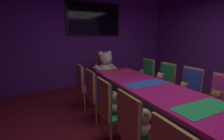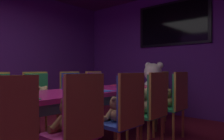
% 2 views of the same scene
% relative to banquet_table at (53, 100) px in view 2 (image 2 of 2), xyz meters
% --- Properties ---
extents(wall_back, '(5.20, 0.12, 2.80)m').
position_rel_banquet_table_xyz_m(wall_back, '(0.00, 3.20, 0.74)').
color(wall_back, '#59267F').
rests_on(wall_back, ground_plane).
extents(banquet_table, '(0.90, 3.78, 0.75)m').
position_rel_banquet_table_xyz_m(banquet_table, '(0.00, 0.00, 0.00)').
color(banquet_table, '#C61E72').
rests_on(banquet_table, ground_plane).
extents(teddy_left_2, '(0.27, 0.35, 0.33)m').
position_rel_banquet_table_xyz_m(teddy_left_2, '(-0.68, -0.31, -0.06)').
color(teddy_left_2, tan).
rests_on(teddy_left_2, chair_left_2).
extents(chair_left_3, '(0.42, 0.41, 0.98)m').
position_rel_banquet_table_xyz_m(chair_left_3, '(-0.84, 0.30, -0.06)').
color(chair_left_3, '#268C4C').
rests_on(chair_left_3, ground_plane).
extents(teddy_left_3, '(0.26, 0.33, 0.31)m').
position_rel_banquet_table_xyz_m(teddy_left_3, '(-0.70, 0.30, -0.07)').
color(teddy_left_3, tan).
rests_on(teddy_left_3, chair_left_3).
extents(chair_left_4, '(0.42, 0.41, 0.98)m').
position_rel_banquet_table_xyz_m(chair_left_4, '(-0.81, 0.94, -0.06)').
color(chair_left_4, '#2D47B2').
rests_on(chair_left_4, ground_plane).
extents(teddy_left_4, '(0.25, 0.32, 0.30)m').
position_rel_banquet_table_xyz_m(teddy_left_4, '(-0.67, 0.94, -0.07)').
color(teddy_left_4, tan).
rests_on(teddy_left_4, chair_left_4).
extents(chair_left_5, '(0.42, 0.41, 0.98)m').
position_rel_banquet_table_xyz_m(chair_left_5, '(-0.84, 1.55, -0.06)').
color(chair_left_5, purple).
rests_on(chair_left_5, ground_plane).
extents(chair_right_1, '(0.42, 0.41, 0.98)m').
position_rel_banquet_table_xyz_m(chair_right_1, '(0.85, -0.93, -0.06)').
color(chair_right_1, '#268C4C').
rests_on(chair_right_1, ground_plane).
extents(chair_right_2, '(0.42, 0.41, 0.98)m').
position_rel_banquet_table_xyz_m(chair_right_2, '(0.81, -0.29, -0.06)').
color(chair_right_2, '#CC338C').
rests_on(chair_right_2, ground_plane).
extents(teddy_right_2, '(0.26, 0.34, 0.32)m').
position_rel_banquet_table_xyz_m(teddy_right_2, '(0.66, -0.29, -0.06)').
color(teddy_right_2, brown).
rests_on(teddy_right_2, chair_right_2).
extents(chair_right_3, '(0.42, 0.41, 0.98)m').
position_rel_banquet_table_xyz_m(chair_right_3, '(0.84, 0.31, -0.06)').
color(chair_right_3, '#2D47B2').
rests_on(chair_right_3, ground_plane).
extents(teddy_right_3, '(0.23, 0.29, 0.27)m').
position_rel_banquet_table_xyz_m(teddy_right_3, '(0.70, 0.31, -0.08)').
color(teddy_right_3, '#9E7247').
rests_on(teddy_right_3, chair_right_3).
extents(chair_right_4, '(0.42, 0.41, 0.98)m').
position_rel_banquet_table_xyz_m(chair_right_4, '(0.82, 0.90, -0.06)').
color(chair_right_4, '#268C4C').
rests_on(chair_right_4, ground_plane).
extents(teddy_right_4, '(0.27, 0.35, 0.33)m').
position_rel_banquet_table_xyz_m(teddy_right_4, '(0.67, 0.90, -0.06)').
color(teddy_right_4, tan).
rests_on(teddy_right_4, chair_right_4).
extents(chair_right_5, '(0.42, 0.41, 0.98)m').
position_rel_banquet_table_xyz_m(chair_right_5, '(0.81, 1.56, -0.06)').
color(chair_right_5, '#268C4C').
rests_on(chair_right_5, ground_plane).
extents(teddy_right_5, '(0.22, 0.28, 0.27)m').
position_rel_banquet_table_xyz_m(teddy_right_5, '(0.67, 1.56, -0.08)').
color(teddy_right_5, olive).
rests_on(teddy_right_5, chair_right_5).
extents(throne_chair, '(0.41, 0.42, 0.98)m').
position_rel_banquet_table_xyz_m(throne_chair, '(0.00, 2.43, -0.06)').
color(throne_chair, red).
rests_on(throne_chair, ground_plane).
extents(king_teddy_bear, '(0.75, 0.58, 0.71)m').
position_rel_banquet_table_xyz_m(king_teddy_bear, '(0.00, 2.26, 0.10)').
color(king_teddy_bear, silver).
rests_on(king_teddy_bear, throne_chair).
extents(wall_tv, '(1.68, 0.06, 0.98)m').
position_rel_banquet_table_xyz_m(wall_tv, '(0.00, 3.11, 1.39)').
color(wall_tv, black).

